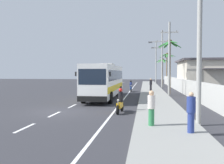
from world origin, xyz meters
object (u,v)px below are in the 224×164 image
Objects in this scene: pedestrian_midwalk at (151,107)px; utility_pole_mid at (168,57)px; utility_pole_distant at (156,62)px; motorcycle_trailing at (131,87)px; palm_third at (170,54)px; pedestrian_near_kerb at (151,84)px; utility_pole_far at (162,57)px; pedestrian_far_walk at (191,111)px; utility_pole_nearest at (198,18)px; palm_second at (167,60)px; coach_bus_foreground at (105,80)px; palm_nearest at (163,65)px; motorcycle_beside_bus at (120,103)px.

pedestrian_midwalk is 17.21m from utility_pole_mid.
utility_pole_mid is 31.52m from utility_pole_distant.
utility_pole_mid is (4.60, -5.22, 3.88)m from motorcycle_trailing.
utility_pole_distant is at bearing 69.45° from pedestrian_midwalk.
motorcycle_trailing is at bearing 148.33° from palm_third.
pedestrian_near_kerb is at bearing 70.96° from pedestrian_midwalk.
utility_pole_far is 13.58m from palm_third.
utility_pole_distant is at bearing 90.57° from palm_third.
pedestrian_far_walk is (1.61, -1.15, 0.01)m from pedestrian_midwalk.
palm_second is at bearing 86.80° from utility_pole_nearest.
utility_pole_distant reaches higher than coach_bus_foreground.
utility_pole_mid is (6.78, 3.70, 2.61)m from coach_bus_foreground.
palm_second is (4.17, 21.97, 4.49)m from pedestrian_near_kerb.
pedestrian_near_kerb is 0.17× the size of utility_pole_distant.
palm_third is at bearing -91.91° from palm_nearest.
coach_bus_foreground is at bearing -106.00° from palm_nearest.
pedestrian_far_walk reaches higher than motorcycle_trailing.
utility_pole_far reaches higher than pedestrian_far_walk.
palm_third reaches higher than motorcycle_trailing.
pedestrian_midwalk is at bearing -84.21° from motorcycle_trailing.
palm_nearest is at bearing -136.79° from pedestrian_far_walk.
palm_second is (6.63, 39.79, 4.88)m from motorcycle_beside_bus.
utility_pole_nearest is 0.97× the size of utility_pole_distant.
utility_pole_far is at bearing 89.98° from palm_third.
utility_pole_mid is 15.78m from utility_pole_far.
palm_nearest is 21.45m from palm_third.
motorcycle_beside_bus is at bearing 143.67° from pedestrian_near_kerb.
utility_pole_far is (2.19, 10.34, 4.35)m from pedestrian_near_kerb.
motorcycle_trailing is 1.14× the size of pedestrian_near_kerb.
utility_pole_distant is 8.05m from palm_nearest.
motorcycle_beside_bus is 15.91m from palm_third.
palm_second reaches higher than coach_bus_foreground.
utility_pole_nearest reaches higher than motorcycle_trailing.
utility_pole_far is (7.12, 19.45, 3.49)m from coach_bus_foreground.
pedestrian_near_kerb is at bearing -100.74° from palm_second.
utility_pole_distant is 4.71m from palm_second.
utility_pole_far is at bearing -40.44° from pedestrian_near_kerb.
utility_pole_nearest is at bearing -91.38° from palm_third.
utility_pole_nearest is at bearing 4.54° from pedestrian_midwalk.
pedestrian_far_walk is 0.17× the size of utility_pole_distant.
motorcycle_beside_bus is 13.68m from utility_pole_mid.
utility_pole_nearest reaches higher than utility_pole_mid.
utility_pole_mid is at bearing -92.56° from palm_nearest.
utility_pole_far is 1.78× the size of palm_nearest.
palm_third is (2.19, -3.23, 3.96)m from pedestrian_near_kerb.
pedestrian_far_walk is 33.89m from utility_pole_far.
pedestrian_far_walk is 20.43m from palm_third.
utility_pole_mid reaches higher than palm_nearest.
pedestrian_near_kerb is 0.17× the size of utility_pole_nearest.
utility_pole_far is at bearing 69.89° from coach_bus_foreground.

